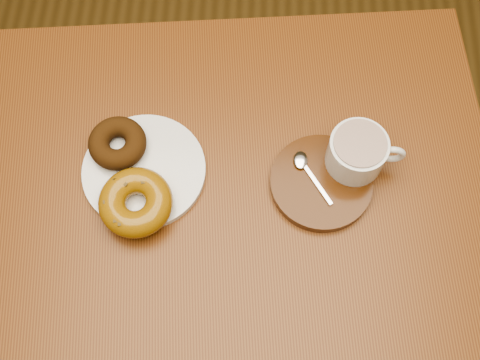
{
  "coord_description": "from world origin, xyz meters",
  "views": [
    {
      "loc": [
        0.09,
        -0.38,
        1.74
      ],
      "look_at": [
        0.07,
        -0.0,
        0.85
      ],
      "focal_mm": 45.0,
      "sensor_mm": 36.0,
      "label": 1
    }
  ],
  "objects_px": {
    "donut_plate": "(144,171)",
    "saucer": "(321,183)",
    "coffee_cup": "(358,152)",
    "cafe_table": "(229,212)"
  },
  "relations": [
    {
      "from": "donut_plate",
      "to": "saucer",
      "type": "distance_m",
      "value": 0.29
    },
    {
      "from": "saucer",
      "to": "coffee_cup",
      "type": "xyz_separation_m",
      "value": [
        0.05,
        0.04,
        0.04
      ]
    },
    {
      "from": "coffee_cup",
      "to": "cafe_table",
      "type": "bearing_deg",
      "value": -165.46
    },
    {
      "from": "donut_plate",
      "to": "saucer",
      "type": "height_order",
      "value": "saucer"
    },
    {
      "from": "cafe_table",
      "to": "saucer",
      "type": "distance_m",
      "value": 0.21
    },
    {
      "from": "donut_plate",
      "to": "saucer",
      "type": "xyz_separation_m",
      "value": [
        0.29,
        -0.01,
        0.0
      ]
    },
    {
      "from": "saucer",
      "to": "cafe_table",
      "type": "bearing_deg",
      "value": -177.85
    },
    {
      "from": "cafe_table",
      "to": "donut_plate",
      "type": "height_order",
      "value": "donut_plate"
    },
    {
      "from": "cafe_table",
      "to": "saucer",
      "type": "bearing_deg",
      "value": -3.56
    },
    {
      "from": "donut_plate",
      "to": "saucer",
      "type": "relative_size",
      "value": 1.22
    }
  ]
}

